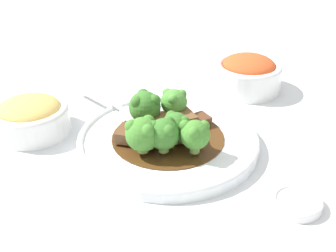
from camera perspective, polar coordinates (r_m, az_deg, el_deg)
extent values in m
plane|color=silver|center=(0.67, 0.00, -2.50)|extent=(4.00, 4.00, 0.00)
cylinder|color=white|center=(0.67, 0.00, -2.00)|extent=(0.26, 0.26, 0.01)
torus|color=white|center=(0.67, 0.00, -1.49)|extent=(0.26, 0.26, 0.01)
cylinder|color=#4C2D14|center=(0.67, 0.00, -1.43)|extent=(0.16, 0.16, 0.00)
cube|color=brown|center=(0.68, 0.21, 0.56)|extent=(0.04, 0.08, 0.02)
cube|color=brown|center=(0.66, 2.46, -0.81)|extent=(0.06, 0.05, 0.01)
cube|color=brown|center=(0.67, -2.45, -0.24)|extent=(0.05, 0.06, 0.01)
cube|color=brown|center=(0.65, -3.76, -1.13)|extent=(0.07, 0.07, 0.02)
cube|color=#56331E|center=(0.69, 3.11, 0.59)|extent=(0.03, 0.05, 0.01)
cylinder|color=#8EB756|center=(0.63, -3.06, -2.71)|extent=(0.02, 0.02, 0.01)
sphere|color=#427F2D|center=(0.61, -3.12, -1.03)|extent=(0.05, 0.05, 0.05)
sphere|color=#427F2D|center=(0.60, -2.51, -0.61)|extent=(0.02, 0.02, 0.02)
sphere|color=#427F2D|center=(0.62, -2.44, 0.57)|extent=(0.02, 0.02, 0.02)
sphere|color=#427F2D|center=(0.61, -4.50, -0.01)|extent=(0.02, 0.02, 0.02)
cylinder|color=#8EB756|center=(0.64, 0.87, -1.63)|extent=(0.01, 0.01, 0.01)
sphere|color=#387028|center=(0.64, 0.89, -0.15)|extent=(0.04, 0.04, 0.04)
sphere|color=#387028|center=(0.63, 2.00, 0.54)|extent=(0.02, 0.02, 0.02)
sphere|color=#387028|center=(0.64, 0.67, 1.29)|extent=(0.02, 0.02, 0.02)
sphere|color=#387028|center=(0.62, 0.01, 0.36)|extent=(0.02, 0.02, 0.02)
cylinder|color=#7FA84C|center=(0.62, 3.28, -2.69)|extent=(0.01, 0.01, 0.01)
sphere|color=#427F2D|center=(0.61, 3.33, -1.08)|extent=(0.04, 0.04, 0.04)
sphere|color=#427F2D|center=(0.61, 4.42, 0.01)|extent=(0.02, 0.02, 0.02)
sphere|color=#427F2D|center=(0.61, 2.44, 0.17)|extent=(0.02, 0.02, 0.02)
sphere|color=#427F2D|center=(0.60, 3.23, -0.79)|extent=(0.02, 0.02, 0.02)
cylinder|color=#7FA84C|center=(0.63, -0.53, -2.63)|extent=(0.01, 0.01, 0.01)
sphere|color=#387028|center=(0.61, -0.54, -0.99)|extent=(0.04, 0.04, 0.04)
sphere|color=#387028|center=(0.62, 0.06, 0.49)|extent=(0.02, 0.02, 0.02)
sphere|color=#387028|center=(0.61, -1.78, -0.06)|extent=(0.02, 0.02, 0.02)
sphere|color=#387028|center=(0.60, 0.09, -0.59)|extent=(0.02, 0.02, 0.02)
cylinder|color=#7FA84C|center=(0.69, -2.81, 0.80)|extent=(0.02, 0.02, 0.01)
sphere|color=#387028|center=(0.68, -2.85, 2.34)|extent=(0.05, 0.05, 0.05)
sphere|color=#387028|center=(0.69, -3.05, 3.85)|extent=(0.02, 0.02, 0.02)
sphere|color=#387028|center=(0.67, -3.86, 2.94)|extent=(0.02, 0.02, 0.02)
sphere|color=#387028|center=(0.67, -1.72, 3.13)|extent=(0.02, 0.02, 0.02)
cylinder|color=#7FA84C|center=(0.71, 0.71, 1.57)|extent=(0.01, 0.01, 0.01)
sphere|color=#4C8E38|center=(0.70, 0.72, 2.92)|extent=(0.04, 0.04, 0.04)
sphere|color=#4C8E38|center=(0.70, -0.07, 4.02)|extent=(0.02, 0.02, 0.02)
sphere|color=#4C8E38|center=(0.69, 0.57, 3.27)|extent=(0.02, 0.02, 0.02)
sphere|color=#4C8E38|center=(0.70, 1.67, 3.89)|extent=(0.02, 0.02, 0.02)
ellipsoid|color=#B7B7BC|center=(0.70, -3.72, 1.33)|extent=(0.08, 0.06, 0.01)
cylinder|color=#B7B7BC|center=(0.77, -8.69, 3.66)|extent=(0.13, 0.04, 0.01)
cylinder|color=white|center=(0.85, 9.57, 4.62)|extent=(0.06, 0.06, 0.01)
cylinder|color=white|center=(0.84, 9.68, 5.78)|extent=(0.12, 0.12, 0.04)
torus|color=white|center=(0.83, 9.81, 7.16)|extent=(0.12, 0.12, 0.01)
ellipsoid|color=#D14C23|center=(0.83, 9.83, 7.35)|extent=(0.09, 0.09, 0.03)
cylinder|color=white|center=(0.74, -16.14, -0.41)|extent=(0.06, 0.06, 0.01)
cylinder|color=white|center=(0.73, -16.31, 0.65)|extent=(0.11, 0.11, 0.04)
torus|color=white|center=(0.72, -16.52, 1.94)|extent=(0.11, 0.11, 0.01)
ellipsoid|color=tan|center=(0.72, -16.55, 2.12)|extent=(0.09, 0.09, 0.03)
cylinder|color=white|center=(0.58, 15.41, -9.12)|extent=(0.06, 0.06, 0.01)
torus|color=white|center=(0.58, 15.47, -8.73)|extent=(0.06, 0.06, 0.01)
cube|color=silver|center=(0.52, 3.30, -14.33)|extent=(0.13, 0.13, 0.01)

